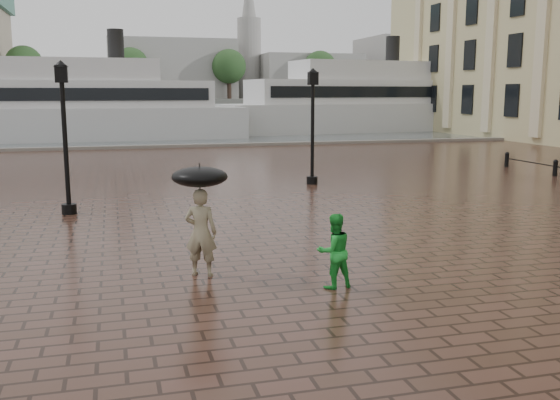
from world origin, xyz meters
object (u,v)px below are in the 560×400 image
street_lamps (102,127)px  adult_pedestrian (201,232)px  child_pedestrian (334,251)px  ferry_near (77,107)px  ferry_far (362,103)px

street_lamps → adult_pedestrian: (1.98, -12.77, -1.44)m
adult_pedestrian → child_pedestrian: (2.29, -1.43, -0.18)m
adult_pedestrian → child_pedestrian: bearing=171.3°
street_lamps → adult_pedestrian: 13.00m
adult_pedestrian → ferry_near: (-4.11, 38.30, 1.62)m
street_lamps → ferry_near: ferry_near is taller
street_lamps → ferry_near: bearing=94.8°
adult_pedestrian → ferry_near: bearing=-60.7°
child_pedestrian → ferry_far: ferry_far is taller
child_pedestrian → ferry_far: bearing=-121.1°
child_pedestrian → ferry_near: (-6.40, 39.73, 1.79)m
street_lamps → ferry_near: (-2.13, 25.54, 0.18)m
ferry_far → adult_pedestrian: bearing=-123.0°
ferry_near → street_lamps: bearing=-87.1°
ferry_near → ferry_far: (25.00, 4.25, 0.12)m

